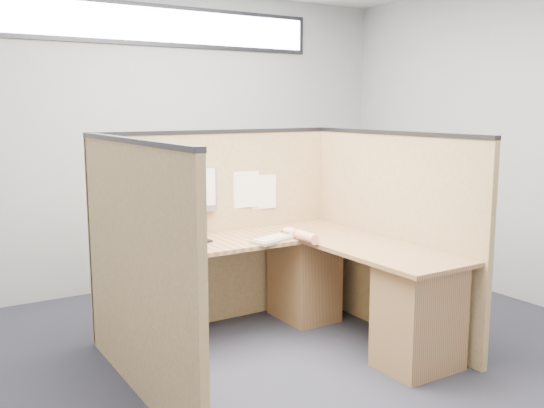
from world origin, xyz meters
TOP-DOWN VIEW (x-y plane):
  - floor at (0.00, 0.00)m, footprint 5.00×5.00m
  - wall_back at (0.00, 2.25)m, footprint 5.00×0.00m
  - wall_right at (2.50, 0.00)m, footprint 0.00×4.50m
  - clerestory_window at (0.00, 2.23)m, footprint 3.30×0.04m
  - cubicle_partitions at (0.00, 0.43)m, footprint 2.06×1.83m
  - l_desk at (0.18, 0.29)m, footprint 1.95×1.75m
  - laptop at (-0.40, 0.80)m, footprint 0.35×0.35m
  - keyboard at (0.21, 0.48)m, footprint 0.47×0.29m
  - mouse at (0.35, 0.52)m, footprint 0.12×0.08m
  - hand_forearm at (0.36, 0.38)m, footprint 0.11×0.39m
  - blue_poster at (-0.71, 0.97)m, footprint 0.18×0.02m
  - american_flag at (-0.41, 0.96)m, footprint 0.19×0.01m
  - file_holder at (-0.19, 0.94)m, footprint 0.26×0.05m
  - paper_left at (0.23, 0.97)m, footprint 0.23×0.02m
  - paper_right at (0.40, 0.97)m, footprint 0.22×0.02m

SIDE VIEW (x-z plane):
  - floor at x=0.00m, z-range 0.00..0.00m
  - l_desk at x=0.18m, z-range 0.03..0.76m
  - keyboard at x=0.21m, z-range 0.73..0.76m
  - mouse at x=0.35m, z-range 0.73..0.78m
  - cubicle_partitions at x=0.00m, z-range 0.00..1.53m
  - hand_forearm at x=0.36m, z-range 0.73..0.81m
  - laptop at x=-0.40m, z-range 0.68..0.89m
  - paper_right at x=0.40m, z-range 0.88..1.16m
  - paper_left at x=0.23m, z-range 0.90..1.19m
  - file_holder at x=-0.19m, z-range 0.91..1.25m
  - american_flag at x=-0.41m, z-range 1.04..1.38m
  - blue_poster at x=-0.71m, z-range 1.23..1.48m
  - wall_back at x=0.00m, z-range -1.10..3.90m
  - wall_right at x=2.50m, z-range -0.85..3.65m
  - clerestory_window at x=0.00m, z-range 2.26..2.64m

